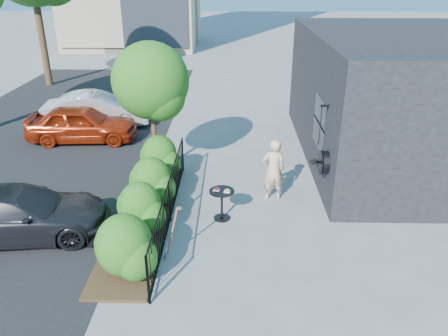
{
  "coord_description": "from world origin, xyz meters",
  "views": [
    {
      "loc": [
        0.04,
        -9.42,
        5.77
      ],
      "look_at": [
        -0.17,
        0.6,
        1.2
      ],
      "focal_mm": 35.0,
      "sensor_mm": 36.0,
      "label": 1
    }
  ],
  "objects_px": {
    "shovel": "(171,236)",
    "car_darkgrey": "(17,213)",
    "cafe_table": "(222,199)",
    "woman": "(273,170)",
    "car_silver": "(97,110)",
    "car_red": "(82,124)",
    "patio_tree": "(153,86)"
  },
  "relations": [
    {
      "from": "shovel",
      "to": "car_darkgrey",
      "type": "height_order",
      "value": "shovel"
    },
    {
      "from": "shovel",
      "to": "car_red",
      "type": "relative_size",
      "value": 0.34
    },
    {
      "from": "cafe_table",
      "to": "woman",
      "type": "bearing_deg",
      "value": 39.34
    },
    {
      "from": "cafe_table",
      "to": "car_darkgrey",
      "type": "xyz_separation_m",
      "value": [
        -4.74,
        -0.89,
        0.06
      ]
    },
    {
      "from": "shovel",
      "to": "car_darkgrey",
      "type": "relative_size",
      "value": 0.31
    },
    {
      "from": "car_darkgrey",
      "to": "patio_tree",
      "type": "bearing_deg",
      "value": -45.87
    },
    {
      "from": "woman",
      "to": "car_silver",
      "type": "height_order",
      "value": "woman"
    },
    {
      "from": "shovel",
      "to": "car_silver",
      "type": "height_order",
      "value": "car_silver"
    },
    {
      "from": "woman",
      "to": "car_silver",
      "type": "distance_m",
      "value": 8.89
    },
    {
      "from": "car_silver",
      "to": "car_darkgrey",
      "type": "height_order",
      "value": "car_silver"
    },
    {
      "from": "shovel",
      "to": "woman",
      "type": "bearing_deg",
      "value": 49.54
    },
    {
      "from": "cafe_table",
      "to": "shovel",
      "type": "bearing_deg",
      "value": -121.48
    },
    {
      "from": "car_silver",
      "to": "car_red",
      "type": "bearing_deg",
      "value": 170.79
    },
    {
      "from": "woman",
      "to": "car_darkgrey",
      "type": "xyz_separation_m",
      "value": [
        -6.1,
        -2.01,
        -0.25
      ]
    },
    {
      "from": "woman",
      "to": "car_red",
      "type": "height_order",
      "value": "woman"
    },
    {
      "from": "cafe_table",
      "to": "shovel",
      "type": "relative_size",
      "value": 0.65
    },
    {
      "from": "woman",
      "to": "car_silver",
      "type": "relative_size",
      "value": 0.42
    },
    {
      "from": "woman",
      "to": "patio_tree",
      "type": "bearing_deg",
      "value": -28.51
    },
    {
      "from": "patio_tree",
      "to": "car_silver",
      "type": "xyz_separation_m",
      "value": [
        -3.15,
        4.51,
        -2.09
      ]
    },
    {
      "from": "car_silver",
      "to": "car_darkgrey",
      "type": "distance_m",
      "value": 8.04
    },
    {
      "from": "cafe_table",
      "to": "car_silver",
      "type": "height_order",
      "value": "car_silver"
    },
    {
      "from": "car_red",
      "to": "shovel",
      "type": "bearing_deg",
      "value": -152.41
    },
    {
      "from": "patio_tree",
      "to": "shovel",
      "type": "height_order",
      "value": "patio_tree"
    },
    {
      "from": "cafe_table",
      "to": "woman",
      "type": "distance_m",
      "value": 1.79
    },
    {
      "from": "shovel",
      "to": "car_darkgrey",
      "type": "xyz_separation_m",
      "value": [
        -3.7,
        0.81,
        0.04
      ]
    },
    {
      "from": "shovel",
      "to": "car_red",
      "type": "xyz_separation_m",
      "value": [
        -4.18,
        7.1,
        0.09
      ]
    },
    {
      "from": "shovel",
      "to": "car_red",
      "type": "bearing_deg",
      "value": 120.47
    },
    {
      "from": "cafe_table",
      "to": "woman",
      "type": "xyz_separation_m",
      "value": [
        1.36,
        1.11,
        0.32
      ]
    },
    {
      "from": "cafe_table",
      "to": "car_silver",
      "type": "relative_size",
      "value": 0.21
    },
    {
      "from": "car_red",
      "to": "car_darkgrey",
      "type": "xyz_separation_m",
      "value": [
        0.48,
        -6.3,
        -0.05
      ]
    },
    {
      "from": "car_silver",
      "to": "car_darkgrey",
      "type": "xyz_separation_m",
      "value": [
        0.44,
        -8.02,
        -0.06
      ]
    },
    {
      "from": "cafe_table",
      "to": "woman",
      "type": "height_order",
      "value": "woman"
    }
  ]
}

